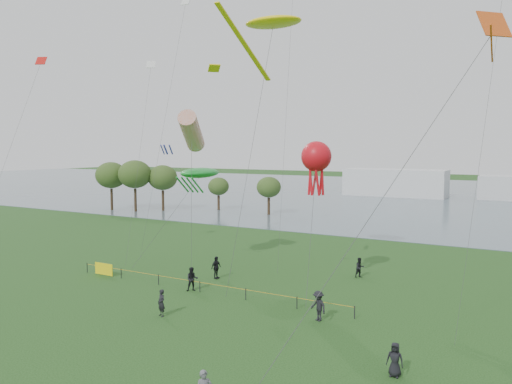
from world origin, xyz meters
The scene contains 16 objects.
ground_plane centered at (0.00, 0.00, 0.00)m, with size 400.00×400.00×0.00m, color #163A12.
lake centered at (0.00, 100.00, 0.02)m, with size 400.00×120.00×0.08m, color slate.
pavilion_left centered at (-12.00, 95.00, 3.00)m, with size 22.00×8.00×6.00m, color silver.
trees centered at (-40.84, 47.80, 5.73)m, with size 31.29×13.68×8.71m.
fence centered at (-12.28, 12.35, 0.55)m, with size 24.07×0.07×1.05m.
spectator_a centered at (-6.82, 12.29, 0.92)m, with size 0.89×0.69×1.83m, color black.
spectator_b centered at (3.97, 10.89, 0.96)m, with size 1.24×0.71×1.91m, color black.
spectator_c centered at (-7.27, 16.17, 0.93)m, with size 1.10×0.46×1.87m, color black.
spectator_d centered at (10.04, 5.57, 0.82)m, with size 0.80×0.52×1.64m, color black.
spectator_f centered at (-5.16, 6.76, 0.87)m, with size 0.63×0.42×1.74m, color black.
spectator_g centered at (3.00, 22.32, 0.84)m, with size 0.81×0.63×1.68m, color black.
kite_stingray centered at (-2.42, 16.77, 20.18)m, with size 4.58×9.91×20.64m.
kite_windsock centered at (-11.18, 18.25, 12.23)m, with size 4.31×5.29×14.07m.
kite_creature centered at (-11.32, 19.65, 8.50)m, with size 5.87×6.69×8.99m.
kite_octopus centered at (1.16, 17.09, 10.09)m, with size 2.26×5.35×11.30m.
kite_delta centered at (13.19, 6.69, 15.33)m, with size 8.68×10.40×16.85m.
Camera 1 is at (15.48, -17.49, 10.80)m, focal length 35.00 mm.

